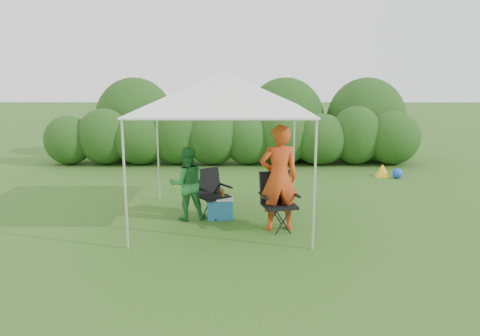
{
  "coord_description": "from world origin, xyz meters",
  "views": [
    {
      "loc": [
        0.34,
        -8.17,
        2.84
      ],
      "look_at": [
        0.32,
        0.4,
        1.05
      ],
      "focal_mm": 35.0,
      "sensor_mm": 36.0,
      "label": 1
    }
  ],
  "objects_px": {
    "woman": "(187,184)",
    "man": "(279,178)",
    "canopy": "(223,92)",
    "cooler": "(220,208)",
    "chair_left": "(212,190)",
    "chair_right": "(278,197)"
  },
  "relations": [
    {
      "from": "canopy",
      "to": "chair_left",
      "type": "relative_size",
      "value": 3.26
    },
    {
      "from": "canopy",
      "to": "cooler",
      "type": "bearing_deg",
      "value": 125.13
    },
    {
      "from": "man",
      "to": "cooler",
      "type": "xyz_separation_m",
      "value": [
        -1.09,
        0.65,
        -0.75
      ]
    },
    {
      "from": "chair_right",
      "to": "chair_left",
      "type": "xyz_separation_m",
      "value": [
        -1.24,
        0.73,
        -0.05
      ]
    },
    {
      "from": "cooler",
      "to": "canopy",
      "type": "bearing_deg",
      "value": -59.5
    },
    {
      "from": "man",
      "to": "chair_left",
      "type": "bearing_deg",
      "value": -40.69
    },
    {
      "from": "chair_left",
      "to": "woman",
      "type": "bearing_deg",
      "value": 166.96
    },
    {
      "from": "canopy",
      "to": "woman",
      "type": "distance_m",
      "value": 1.89
    },
    {
      "from": "canopy",
      "to": "woman",
      "type": "relative_size",
      "value": 2.19
    },
    {
      "from": "chair_right",
      "to": "man",
      "type": "relative_size",
      "value": 0.54
    },
    {
      "from": "woman",
      "to": "cooler",
      "type": "xyz_separation_m",
      "value": [
        0.62,
        0.05,
        -0.49
      ]
    },
    {
      "from": "canopy",
      "to": "chair_left",
      "type": "distance_m",
      "value": 1.96
    },
    {
      "from": "woman",
      "to": "man",
      "type": "bearing_deg",
      "value": 146.62
    },
    {
      "from": "canopy",
      "to": "man",
      "type": "distance_m",
      "value": 1.89
    },
    {
      "from": "canopy",
      "to": "chair_right",
      "type": "xyz_separation_m",
      "value": [
        1.0,
        -0.48,
        -1.87
      ]
    },
    {
      "from": "woman",
      "to": "cooler",
      "type": "distance_m",
      "value": 0.8
    },
    {
      "from": "chair_right",
      "to": "man",
      "type": "height_order",
      "value": "man"
    },
    {
      "from": "canopy",
      "to": "woman",
      "type": "xyz_separation_m",
      "value": [
        -0.7,
        0.06,
        -1.75
      ]
    },
    {
      "from": "chair_left",
      "to": "cooler",
      "type": "xyz_separation_m",
      "value": [
        0.17,
        -0.14,
        -0.33
      ]
    },
    {
      "from": "chair_left",
      "to": "woman",
      "type": "xyz_separation_m",
      "value": [
        -0.46,
        -0.19,
        0.17
      ]
    },
    {
      "from": "chair_right",
      "to": "chair_left",
      "type": "relative_size",
      "value": 1.09
    },
    {
      "from": "canopy",
      "to": "woman",
      "type": "height_order",
      "value": "canopy"
    }
  ]
}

